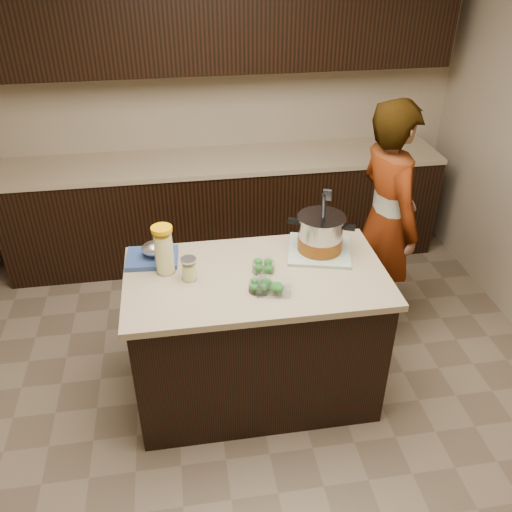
{
  "coord_description": "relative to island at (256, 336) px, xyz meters",
  "views": [
    {
      "loc": [
        -0.39,
        -2.46,
        2.6
      ],
      "look_at": [
        0.0,
        0.0,
        1.02
      ],
      "focal_mm": 38.0,
      "sensor_mm": 36.0,
      "label": 1
    }
  ],
  "objects": [
    {
      "name": "broccoli_tub_rect",
      "position": [
        0.07,
        -0.18,
        0.48
      ],
      "size": [
        0.2,
        0.16,
        0.06
      ],
      "rotation": [
        0.0,
        0.0,
        -0.2
      ],
      "color": "silver",
      "rests_on": "island"
    },
    {
      "name": "person",
      "position": [
        0.98,
        0.57,
        0.39
      ],
      "size": [
        0.5,
        0.67,
        1.68
      ],
      "primitive_type": "imported",
      "rotation": [
        0.0,
        0.0,
        1.74
      ],
      "color": "gray",
      "rests_on": "ground"
    },
    {
      "name": "room_shell",
      "position": [
        0.0,
        0.0,
        1.26
      ],
      "size": [
        4.04,
        4.04,
        2.72
      ],
      "color": "tan",
      "rests_on": "ground"
    },
    {
      "name": "mason_jar",
      "position": [
        -0.37,
        0.01,
        0.51
      ],
      "size": [
        0.1,
        0.1,
        0.14
      ],
      "rotation": [
        0.0,
        0.0,
        -0.18
      ],
      "color": "#DFDB88",
      "rests_on": "island"
    },
    {
      "name": "stock_pot",
      "position": [
        0.41,
        0.18,
        0.56
      ],
      "size": [
        0.37,
        0.36,
        0.39
      ],
      "rotation": [
        0.0,
        0.0,
        -0.4
      ],
      "color": "#B7B7BC",
      "rests_on": "dish_towel"
    },
    {
      "name": "back_cabinets",
      "position": [
        0.0,
        1.74,
        0.49
      ],
      "size": [
        3.6,
        0.63,
        2.33
      ],
      "color": "black",
      "rests_on": "ground"
    },
    {
      "name": "broccoli_tub_right",
      "position": [
        -0.01,
        -0.15,
        0.47
      ],
      "size": [
        0.14,
        0.14,
        0.05
      ],
      "rotation": [
        0.0,
        0.0,
        0.31
      ],
      "color": "silver",
      "rests_on": "island"
    },
    {
      "name": "ground_plane",
      "position": [
        0.0,
        0.0,
        -0.45
      ],
      "size": [
        4.0,
        4.0,
        0.0
      ],
      "primitive_type": "plane",
      "color": "brown",
      "rests_on": "ground"
    },
    {
      "name": "dish_towel",
      "position": [
        0.41,
        0.18,
        0.46
      ],
      "size": [
        0.44,
        0.44,
        0.02
      ],
      "primitive_type": "cube",
      "rotation": [
        0.0,
        0.0,
        -0.25
      ],
      "color": "#597C54",
      "rests_on": "island"
    },
    {
      "name": "broccoli_tub_left",
      "position": [
        0.05,
        0.02,
        0.48
      ],
      "size": [
        0.17,
        0.17,
        0.06
      ],
      "rotation": [
        0.0,
        0.0,
        0.39
      ],
      "color": "silver",
      "rests_on": "island"
    },
    {
      "name": "lemonade_pitcher",
      "position": [
        -0.49,
        0.11,
        0.58
      ],
      "size": [
        0.15,
        0.15,
        0.28
      ],
      "rotation": [
        0.0,
        0.0,
        0.35
      ],
      "color": "#DFDB88",
      "rests_on": "island"
    },
    {
      "name": "island",
      "position": [
        0.0,
        0.0,
        0.0
      ],
      "size": [
        1.46,
        0.81,
        0.9
      ],
      "color": "black",
      "rests_on": "ground"
    },
    {
      "name": "blue_tray",
      "position": [
        -0.56,
        0.24,
        0.49
      ],
      "size": [
        0.31,
        0.25,
        0.11
      ],
      "rotation": [
        0.0,
        0.0,
        -0.06
      ],
      "color": "navy",
      "rests_on": "island"
    }
  ]
}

